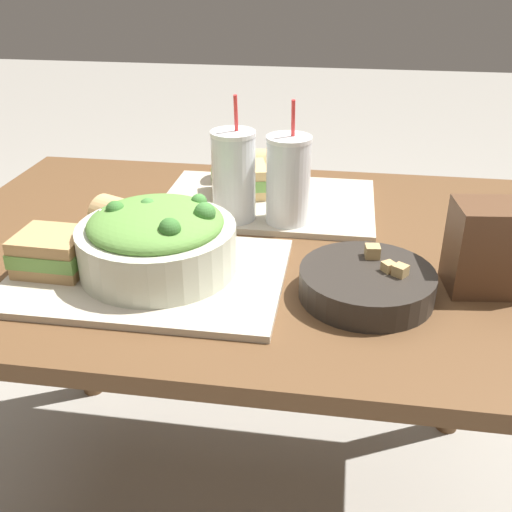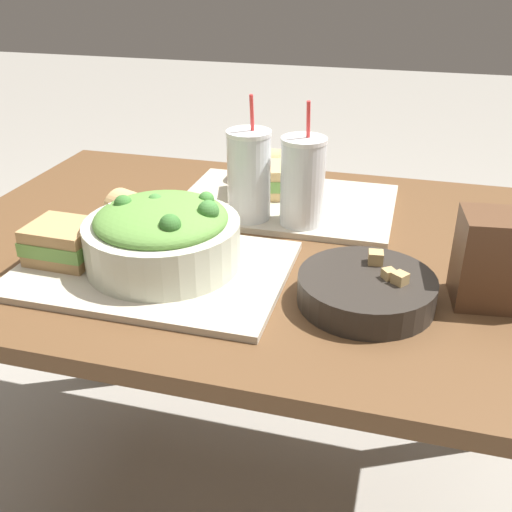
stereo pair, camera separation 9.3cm
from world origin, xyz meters
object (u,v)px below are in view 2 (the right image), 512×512
Objects in this scene: chip_bag at (500,260)px; napkin_folded at (167,227)px; baguette_far at (266,164)px; salad_bowl at (162,234)px; baguette_near at (145,216)px; drink_cup_red at (303,184)px; drink_cup_dark at (249,178)px; sandwich_far at (260,180)px; sandwich_near at (64,242)px; soup_bowl at (366,289)px.

chip_bag is 0.84× the size of napkin_folded.
chip_bag is at bearing -136.33° from baguette_far.
salad_bowl reaches higher than baguette_near.
salad_bowl is 1.09× the size of drink_cup_red.
baguette_far is 0.51× the size of drink_cup_red.
drink_cup_red is at bearing 0.00° from drink_cup_dark.
drink_cup_red reaches higher than napkin_folded.
sandwich_far is at bearing 78.47° from salad_bowl.
baguette_near is 1.35× the size of baguette_far.
drink_cup_dark is at bearing 46.83° from sandwich_near.
baguette_near is (-0.08, 0.10, -0.02)m from salad_bowl.
salad_bowl is 2.19× the size of sandwich_near.
chip_bag is (0.70, 0.07, 0.03)m from sandwich_near.
salad_bowl is 0.34m from soup_bowl.
salad_bowl is 0.53m from chip_bag.
baguette_near is at bearing 152.31° from baguette_far.
chip_bag is (0.34, -0.19, -0.02)m from drink_cup_red.
napkin_folded is (-0.40, 0.18, -0.02)m from soup_bowl.
soup_bowl is 0.54m from baguette_far.
sandwich_near is at bearing 168.22° from baguette_near.
soup_bowl is (0.34, -0.02, -0.04)m from salad_bowl.
drink_cup_red is (0.10, 0.00, -0.00)m from drink_cup_dark.
chip_bag is at bearing 7.26° from sandwich_near.
sandwich_far is 0.59× the size of drink_cup_red.
soup_bowl is at bearing -43.79° from drink_cup_dark.
baguette_near is 0.67× the size of drink_cup_dark.
napkin_folded is at bearing -164.86° from drink_cup_red.
sandwich_near is at bearing -134.93° from drink_cup_dark.
soup_bowl is at bearing -23.67° from napkin_folded.
sandwich_near and sandwich_far have the same top height.
salad_bowl is 1.84× the size of sandwich_far.
drink_cup_red reaches higher than soup_bowl.
sandwich_far is at bearing -179.33° from baguette_far.
salad_bowl is at bearing -129.93° from drink_cup_red.
chip_bag is at bearing -22.95° from drink_cup_dark.
baguette_near is at bearing -154.63° from drink_cup_red.
soup_bowl is 0.46m from sandwich_far.
chip_bag is (0.44, -0.19, -0.02)m from drink_cup_dark.
baguette_near is at bearing -105.29° from napkin_folded.
baguette_near is (-0.42, 0.12, 0.02)m from soup_bowl.
chip_bag is 0.61m from napkin_folded.
napkin_folded is at bearing 156.33° from soup_bowl.
napkin_folded is at bearing -139.72° from sandwich_far.
napkin_folded is at bearing 61.91° from sandwich_near.
drink_cup_red is 1.65× the size of chip_bag.
baguette_near is 0.30m from sandwich_far.
soup_bowl is at bearing -58.41° from drink_cup_red.
baguette_near is 0.69× the size of drink_cup_red.
sandwich_far is 0.24m from napkin_folded.
drink_cup_dark is 1.68× the size of chip_bag.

